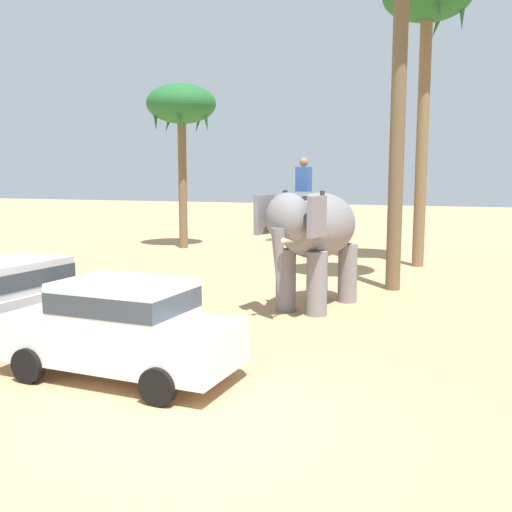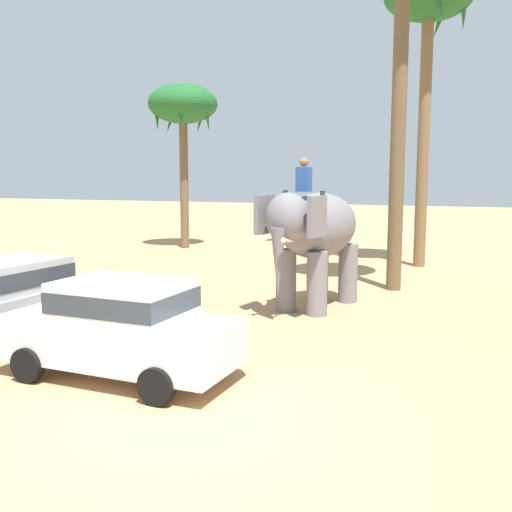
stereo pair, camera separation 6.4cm
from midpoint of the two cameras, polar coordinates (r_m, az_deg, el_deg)
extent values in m
plane|color=tan|center=(8.82, -6.23, -15.45)|extent=(120.00, 120.00, 0.00)
cube|color=white|center=(10.57, -12.99, -7.73)|extent=(4.18, 1.89, 0.76)
cube|color=white|center=(10.35, -12.66, -4.06)|extent=(2.17, 1.66, 0.64)
cube|color=#2D3842|center=(10.35, -12.66, -4.06)|extent=(2.19, 1.68, 0.35)
cylinder|color=black|center=(10.85, -21.14, -9.75)|extent=(0.61, 0.21, 0.60)
cylinder|color=black|center=(12.07, -15.49, -7.73)|extent=(0.61, 0.21, 0.60)
cylinder|color=black|center=(9.33, -9.57, -12.21)|extent=(0.61, 0.21, 0.60)
cylinder|color=black|center=(10.72, -4.63, -9.44)|extent=(0.61, 0.21, 0.60)
cube|color=#B7BABF|center=(13.55, -22.71, -4.70)|extent=(2.05, 4.23, 0.76)
cube|color=#B7BABF|center=(13.49, -22.55, -1.71)|extent=(1.74, 2.23, 0.64)
cube|color=#2D3842|center=(13.49, -22.55, -1.71)|extent=(1.76, 2.25, 0.35)
cylinder|color=black|center=(13.92, -16.36, -5.68)|extent=(0.23, 0.61, 0.60)
cylinder|color=black|center=(15.08, -21.22, -4.86)|extent=(0.23, 0.61, 0.60)
ellipsoid|color=slate|center=(15.61, 5.89, 2.94)|extent=(2.22, 3.37, 1.70)
cylinder|color=slate|center=(14.77, 5.72, -2.64)|extent=(0.52, 0.52, 1.60)
cylinder|color=slate|center=(15.18, 2.75, -2.32)|extent=(0.52, 0.52, 1.60)
cylinder|color=slate|center=(16.43, 8.65, -1.62)|extent=(0.52, 0.52, 1.60)
cylinder|color=slate|center=(16.80, 5.90, -1.36)|extent=(0.52, 0.52, 1.60)
ellipsoid|color=slate|center=(14.15, 2.94, 3.67)|extent=(1.29, 1.21, 1.20)
cube|color=slate|center=(13.90, 5.73, 3.77)|extent=(0.29, 0.81, 0.96)
cube|color=slate|center=(14.60, 0.67, 4.01)|extent=(0.29, 0.81, 0.96)
cone|color=slate|center=(13.88, 1.99, -0.56)|extent=(0.43, 0.43, 1.60)
cone|color=beige|center=(13.73, 3.04, 1.44)|extent=(0.24, 0.58, 0.21)
cone|color=beige|center=(13.99, 1.19, 1.57)|extent=(0.24, 0.58, 0.21)
cube|color=#2D519E|center=(14.80, 4.46, 7.34)|extent=(0.38, 0.31, 0.60)
sphere|color=#8E6647|center=(14.80, 4.48, 8.96)|extent=(0.22, 0.22, 0.22)
cylinder|color=#333338|center=(14.57, 6.25, 5.14)|extent=(0.12, 0.12, 0.55)
cylinder|color=#333338|center=(15.06, 2.68, 5.27)|extent=(0.12, 0.12, 0.55)
cylinder|color=brown|center=(23.22, 15.56, 10.88)|extent=(0.44, 0.44, 9.63)
cone|color=#1E5B28|center=(23.84, 19.08, 21.66)|extent=(0.40, 0.92, 1.64)
cone|color=#1E5B28|center=(24.99, 17.11, 21.08)|extent=(0.91, 0.57, 1.67)
cone|color=#1E5B28|center=(24.69, 13.71, 21.36)|extent=(0.73, 0.83, 1.69)
cone|color=#1E5B28|center=(23.33, 13.28, 22.19)|extent=(0.73, 0.83, 1.69)
cone|color=#1E5B28|center=(22.78, 16.75, 22.43)|extent=(0.91, 0.57, 1.67)
cylinder|color=brown|center=(28.26, -7.11, 7.32)|extent=(0.40, 0.40, 6.48)
ellipsoid|color=#1E5B28|center=(28.44, -7.23, 14.27)|extent=(3.20, 3.20, 1.80)
cone|color=#1E5B28|center=(27.86, -4.96, 13.40)|extent=(0.40, 0.92, 1.64)
cone|color=#1E5B28|center=(29.24, -5.49, 13.13)|extent=(0.91, 0.57, 1.67)
cone|color=#1E5B28|center=(29.46, -8.28, 13.05)|extent=(0.73, 0.83, 1.69)
cone|color=#1E5B28|center=(28.23, -9.69, 13.25)|extent=(0.73, 0.83, 1.69)
cone|color=#1E5B28|center=(27.21, -7.64, 13.49)|extent=(0.91, 0.57, 1.67)
cylinder|color=brown|center=(18.30, 13.31, 12.14)|extent=(0.44, 0.44, 9.82)
camera|label=1|loc=(0.03, -90.13, -0.02)|focal=41.77mm
camera|label=2|loc=(0.03, 89.87, 0.02)|focal=41.77mm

